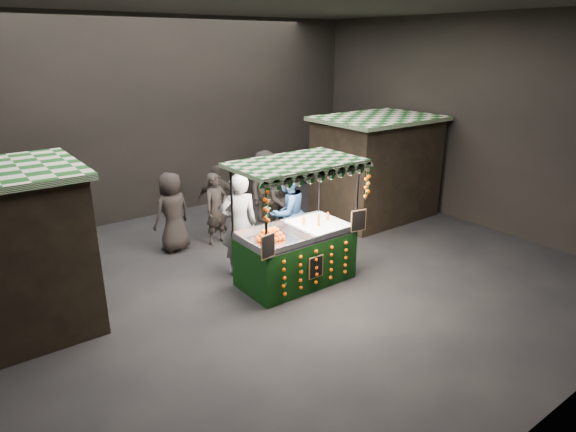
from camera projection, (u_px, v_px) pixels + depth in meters
ground at (268, 281)px, 9.35m from camera, size 12.00×12.00×0.00m
market_hall at (266, 101)px, 8.22m from camera, size 12.10×10.10×5.05m
neighbour_stall_right at (376, 167)px, 12.52m from camera, size 3.00×2.20×2.60m
juice_stall at (297, 246)px, 9.10m from camera, size 2.43×1.43×2.35m
vendor_grey at (239, 225)px, 9.37m from camera, size 0.84×0.66×2.03m
vendor_blue at (287, 213)px, 10.22m from camera, size 1.03×0.87×1.90m
shopper_0 at (216, 209)px, 10.87m from camera, size 0.66×0.50×1.64m
shopper_1 at (282, 199)px, 11.34m from camera, size 0.92×0.75×1.77m
shopper_2 at (218, 199)px, 11.54m from camera, size 1.01×0.91×1.65m
shopper_3 at (265, 186)px, 12.27m from camera, size 1.36×1.18×1.82m
shopper_4 at (172, 212)px, 10.49m from camera, size 0.95×0.73×1.75m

